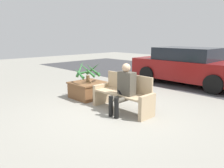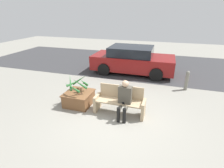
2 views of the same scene
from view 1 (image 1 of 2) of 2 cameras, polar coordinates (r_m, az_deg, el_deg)
The scene contains 7 objects.
ground_plane at distance 5.20m, azimuth -0.45°, elevation -7.55°, with size 30.00×30.00×0.00m, color gray.
road_surface at distance 10.25m, azimuth 25.02°, elevation 1.20°, with size 20.00×6.00×0.01m, color #38383A.
bench at distance 5.28m, azimuth 3.04°, elevation -2.63°, with size 1.60×0.51×0.88m.
person_seated at distance 4.97m, azimuth 3.14°, elevation -0.82°, with size 0.39×0.58×1.18m.
planter_box at distance 6.44m, azimuth -6.25°, elevation -1.38°, with size 0.90×0.92×0.47m.
potted_plant at distance 6.33m, azimuth -6.24°, elevation 3.34°, with size 0.90×0.82×0.63m.
parked_car at distance 8.78m, azimuth 19.38°, elevation 4.46°, with size 4.14×1.98×1.37m.
Camera 1 is at (3.54, -3.37, 1.76)m, focal length 35.00 mm.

